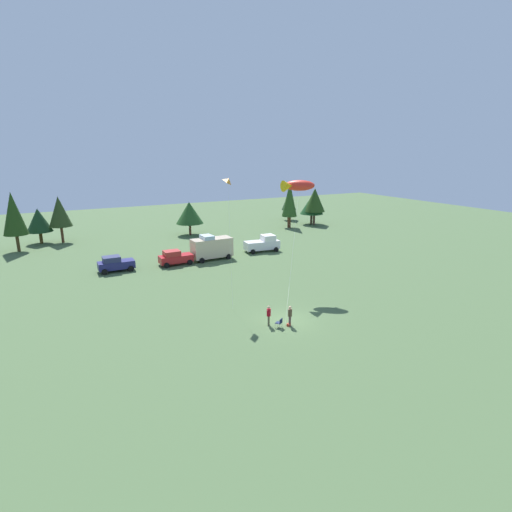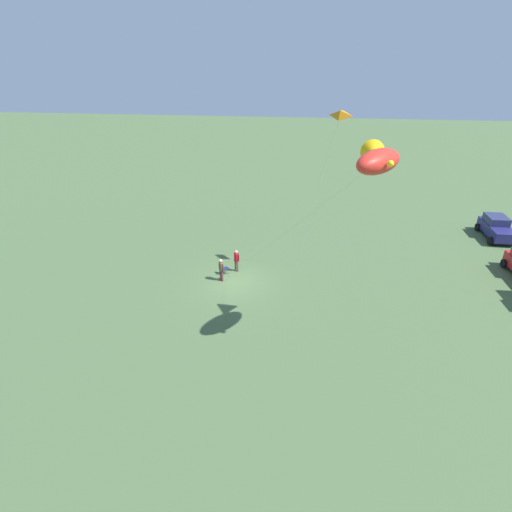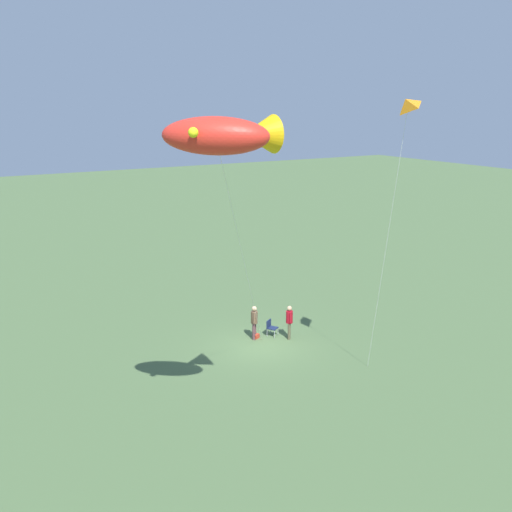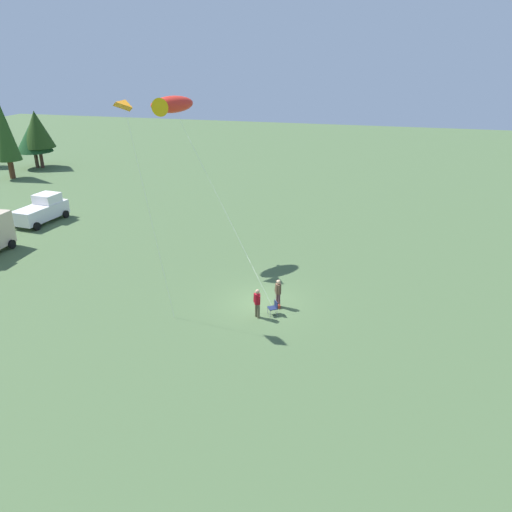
{
  "view_description": "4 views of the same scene",
  "coord_description": "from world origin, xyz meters",
  "px_view_note": "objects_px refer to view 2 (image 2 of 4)",
  "views": [
    {
      "loc": [
        -17.0,
        -26.9,
        14.2
      ],
      "look_at": [
        -2.3,
        1.1,
        5.8
      ],
      "focal_mm": 28.0,
      "sensor_mm": 36.0,
      "label": 1
    },
    {
      "loc": [
        24.57,
        4.51,
        15.15
      ],
      "look_at": [
        0.46,
        1.66,
        2.52
      ],
      "focal_mm": 28.0,
      "sensor_mm": 36.0,
      "label": 2
    },
    {
      "loc": [
        14.21,
        23.34,
        11.62
      ],
      "look_at": [
        -0.68,
        -1.62,
        4.13
      ],
      "focal_mm": 42.0,
      "sensor_mm": 36.0,
      "label": 3
    },
    {
      "loc": [
        -25.79,
        -6.29,
        13.99
      ],
      "look_at": [
        -0.27,
        0.36,
        3.13
      ],
      "focal_mm": 35.0,
      "sensor_mm": 36.0,
      "label": 4
    }
  ],
  "objects_px": {
    "kite_large_fish": "(377,159)",
    "kite_delta_orange": "(340,114)",
    "person_kite_flyer": "(221,268)",
    "car_navy_hatch": "(496,228)",
    "folding_chair": "(224,268)",
    "person_spectator": "(236,259)",
    "backpack_on_grass": "(222,278)"
  },
  "relations": [
    {
      "from": "folding_chair",
      "to": "kite_large_fish",
      "type": "relative_size",
      "value": 0.07
    },
    {
      "from": "backpack_on_grass",
      "to": "kite_large_fish",
      "type": "relative_size",
      "value": 0.03
    },
    {
      "from": "car_navy_hatch",
      "to": "person_spectator",
      "type": "bearing_deg",
      "value": 111.62
    },
    {
      "from": "folding_chair",
      "to": "person_spectator",
      "type": "bearing_deg",
      "value": 1.91
    },
    {
      "from": "car_navy_hatch",
      "to": "kite_delta_orange",
      "type": "xyz_separation_m",
      "value": [
        8.4,
        -15.39,
        10.55
      ]
    },
    {
      "from": "car_navy_hatch",
      "to": "kite_large_fish",
      "type": "height_order",
      "value": "kite_large_fish"
    },
    {
      "from": "folding_chair",
      "to": "kite_large_fish",
      "type": "xyz_separation_m",
      "value": [
        7.14,
        8.79,
        10.2
      ]
    },
    {
      "from": "kite_delta_orange",
      "to": "car_navy_hatch",
      "type": "bearing_deg",
      "value": 118.63
    },
    {
      "from": "folding_chair",
      "to": "kite_large_fish",
      "type": "distance_m",
      "value": 15.24
    },
    {
      "from": "backpack_on_grass",
      "to": "car_navy_hatch",
      "type": "distance_m",
      "value": 25.21
    },
    {
      "from": "person_spectator",
      "to": "backpack_on_grass",
      "type": "bearing_deg",
      "value": -175.53
    },
    {
      "from": "folding_chair",
      "to": "kite_delta_orange",
      "type": "bearing_deg",
      "value": -25.15
    },
    {
      "from": "folding_chair",
      "to": "backpack_on_grass",
      "type": "height_order",
      "value": "folding_chair"
    },
    {
      "from": "person_spectator",
      "to": "car_navy_hatch",
      "type": "xyz_separation_m",
      "value": [
        -8.8,
        22.13,
        -0.07
      ]
    },
    {
      "from": "backpack_on_grass",
      "to": "kite_delta_orange",
      "type": "bearing_deg",
      "value": 103.46
    },
    {
      "from": "car_navy_hatch",
      "to": "kite_delta_orange",
      "type": "distance_m",
      "value": 20.46
    },
    {
      "from": "kite_delta_orange",
      "to": "person_kite_flyer",
      "type": "bearing_deg",
      "value": -75.67
    },
    {
      "from": "person_kite_flyer",
      "to": "kite_large_fish",
      "type": "height_order",
      "value": "kite_large_fish"
    },
    {
      "from": "person_spectator",
      "to": "kite_large_fish",
      "type": "relative_size",
      "value": 0.15
    },
    {
      "from": "kite_large_fish",
      "to": "kite_delta_orange",
      "type": "relative_size",
      "value": 0.95
    },
    {
      "from": "person_kite_flyer",
      "to": "kite_large_fish",
      "type": "bearing_deg",
      "value": -77.62
    },
    {
      "from": "car_navy_hatch",
      "to": "folding_chair",
      "type": "bearing_deg",
      "value": 112.13
    },
    {
      "from": "person_spectator",
      "to": "kite_large_fish",
      "type": "height_order",
      "value": "kite_large_fish"
    },
    {
      "from": "person_spectator",
      "to": "kite_large_fish",
      "type": "bearing_deg",
      "value": -97.53
    },
    {
      "from": "backpack_on_grass",
      "to": "kite_delta_orange",
      "type": "height_order",
      "value": "kite_delta_orange"
    },
    {
      "from": "person_spectator",
      "to": "backpack_on_grass",
      "type": "distance_m",
      "value": 1.91
    },
    {
      "from": "person_kite_flyer",
      "to": "kite_delta_orange",
      "type": "relative_size",
      "value": 0.15
    },
    {
      "from": "folding_chair",
      "to": "backpack_on_grass",
      "type": "xyz_separation_m",
      "value": [
        0.85,
        -0.06,
        -0.38
      ]
    },
    {
      "from": "backpack_on_grass",
      "to": "kite_delta_orange",
      "type": "distance_m",
      "value": 13.84
    },
    {
      "from": "kite_large_fish",
      "to": "folding_chair",
      "type": "bearing_deg",
      "value": -129.07
    },
    {
      "from": "backpack_on_grass",
      "to": "kite_large_fish",
      "type": "xyz_separation_m",
      "value": [
        6.28,
        8.85,
        10.58
      ]
    },
    {
      "from": "kite_large_fish",
      "to": "kite_delta_orange",
      "type": "distance_m",
      "value": 8.24
    }
  ]
}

